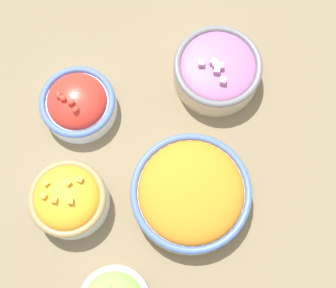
{
  "coord_description": "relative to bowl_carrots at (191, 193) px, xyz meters",
  "views": [
    {
      "loc": [
        0.12,
        0.18,
        0.8
      ],
      "look_at": [
        0.0,
        0.0,
        0.03
      ],
      "focal_mm": 50.0,
      "sensor_mm": 36.0,
      "label": 1
    }
  ],
  "objects": [
    {
      "name": "bowl_carrots",
      "position": [
        0.0,
        0.0,
        0.0
      ],
      "size": [
        0.2,
        0.2,
        0.07
      ],
      "color": "beige",
      "rests_on": "ground_plane"
    },
    {
      "name": "ground_plane",
      "position": [
        -0.02,
        -0.09,
        -0.03
      ],
      "size": [
        3.0,
        3.0,
        0.0
      ],
      "primitive_type": "plane",
      "color": "#75664C"
    },
    {
      "name": "bowl_red_onion",
      "position": [
        -0.17,
        -0.15,
        0.0
      ],
      "size": [
        0.16,
        0.16,
        0.07
      ],
      "color": "beige",
      "rests_on": "ground_plane"
    },
    {
      "name": "bowl_squash",
      "position": [
        0.17,
        -0.11,
        0.0
      ],
      "size": [
        0.13,
        0.13,
        0.08
      ],
      "color": "silver",
      "rests_on": "ground_plane"
    },
    {
      "name": "bowl_cherry_tomatoes",
      "position": [
        0.07,
        -0.24,
        -0.0
      ],
      "size": [
        0.13,
        0.13,
        0.08
      ],
      "color": "silver",
      "rests_on": "ground_plane"
    }
  ]
}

